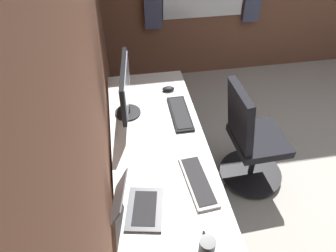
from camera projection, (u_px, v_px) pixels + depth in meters
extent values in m
cube|color=brown|center=(87.00, 88.00, 1.73)|extent=(4.72, 0.10, 2.60)
cube|color=white|center=(161.00, 152.00, 2.18)|extent=(1.97, 0.67, 0.03)
cylinder|color=silver|center=(175.00, 107.00, 3.13)|extent=(0.05, 0.05, 0.70)
cylinder|color=silver|center=(119.00, 113.00, 3.06)|extent=(0.05, 0.05, 0.70)
cube|color=white|center=(158.00, 188.00, 2.41)|extent=(0.40, 0.50, 0.69)
cube|color=silver|center=(191.00, 183.00, 2.44)|extent=(0.37, 0.01, 0.61)
cylinder|color=black|center=(128.00, 113.00, 2.46)|extent=(0.20, 0.20, 0.01)
cylinder|color=black|center=(127.00, 107.00, 2.43)|extent=(0.04, 0.04, 0.10)
cube|color=black|center=(125.00, 85.00, 2.29)|extent=(0.58, 0.09, 0.30)
cube|color=#B2BCCC|center=(127.00, 85.00, 2.30)|extent=(0.53, 0.06, 0.27)
cube|color=#595B60|center=(145.00, 209.00, 1.81)|extent=(0.33, 0.26, 0.01)
cube|color=#262628|center=(145.00, 208.00, 1.81)|extent=(0.25, 0.17, 0.00)
cube|color=#595B60|center=(118.00, 198.00, 1.75)|extent=(0.30, 0.15, 0.18)
cube|color=#B2BCCC|center=(118.00, 198.00, 1.75)|extent=(0.27, 0.12, 0.15)
cube|color=silver|center=(198.00, 181.00, 1.96)|extent=(0.43, 0.17, 0.02)
cube|color=#2D2D30|center=(198.00, 180.00, 1.95)|extent=(0.39, 0.14, 0.00)
cube|color=black|center=(180.00, 114.00, 2.45)|extent=(0.42, 0.14, 0.02)
cube|color=#2D2D30|center=(180.00, 112.00, 2.44)|extent=(0.38, 0.11, 0.00)
ellipsoid|color=black|center=(168.00, 89.00, 2.68)|extent=(0.06, 0.10, 0.03)
cylinder|color=black|center=(207.00, 247.00, 1.60)|extent=(0.08, 0.08, 0.10)
torus|color=black|center=(204.00, 236.00, 1.63)|extent=(0.06, 0.01, 0.06)
cube|color=black|center=(259.00, 140.00, 2.63)|extent=(0.45, 0.43, 0.07)
cube|color=black|center=(240.00, 117.00, 2.41)|extent=(0.40, 0.14, 0.50)
cylinder|color=black|center=(254.00, 158.00, 2.78)|extent=(0.05, 0.05, 0.37)
cylinder|color=black|center=(250.00, 172.00, 2.91)|extent=(0.56, 0.56, 0.03)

